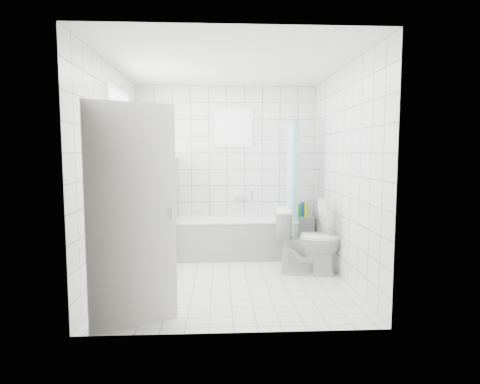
{
  "coord_description": "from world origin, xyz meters",
  "views": [
    {
      "loc": [
        -0.12,
        -4.85,
        1.56
      ],
      "look_at": [
        0.15,
        0.35,
        1.05
      ],
      "focal_mm": 30.0,
      "sensor_mm": 36.0,
      "label": 1
    }
  ],
  "objects": [
    {
      "name": "ledge_bottles",
      "position": [
        1.17,
        1.36,
        0.66
      ],
      "size": [
        0.19,
        0.18,
        0.24
      ],
      "color": "blue",
      "rests_on": "tiled_ledge"
    },
    {
      "name": "sill_bottles",
      "position": [
        -1.3,
        0.28,
        1.03
      ],
      "size": [
        0.18,
        0.84,
        0.32
      ],
      "color": "#38FEFF",
      "rests_on": "window_sill"
    },
    {
      "name": "wall_front",
      "position": [
        0.0,
        -1.5,
        1.3
      ],
      "size": [
        2.8,
        0.02,
        2.6
      ],
      "primitive_type": "cube",
      "color": "white",
      "rests_on": "ground"
    },
    {
      "name": "tiled_ledge",
      "position": [
        1.17,
        1.38,
        0.28
      ],
      "size": [
        0.4,
        0.24,
        0.55
      ],
      "primitive_type": "cube",
      "color": "white",
      "rests_on": "ground"
    },
    {
      "name": "wall_right",
      "position": [
        1.4,
        0.0,
        1.3
      ],
      "size": [
        0.02,
        3.0,
        2.6
      ],
      "primitive_type": "cube",
      "color": "white",
      "rests_on": "ground"
    },
    {
      "name": "window_sill",
      "position": [
        -1.31,
        0.3,
        0.86
      ],
      "size": [
        0.18,
        1.02,
        0.08
      ],
      "primitive_type": "cube",
      "color": "white",
      "rests_on": "wall_left"
    },
    {
      "name": "toilet",
      "position": [
        1.03,
        0.2,
        0.43
      ],
      "size": [
        0.91,
        0.61,
        0.86
      ],
      "primitive_type": "imported",
      "rotation": [
        0.0,
        0.0,
        1.41
      ],
      "color": "white",
      "rests_on": "ground"
    },
    {
      "name": "window_left",
      "position": [
        -1.35,
        0.3,
        1.6
      ],
      "size": [
        0.01,
        0.9,
        1.4
      ],
      "primitive_type": "cube",
      "color": "white",
      "rests_on": "wall_left"
    },
    {
      "name": "door",
      "position": [
        -0.89,
        -1.31,
        1.0
      ],
      "size": [
        0.74,
        0.39,
        2.0
      ],
      "primitive_type": "cube",
      "rotation": [
        0.0,
        0.0,
        -1.12
      ],
      "color": "silver",
      "rests_on": "ground"
    },
    {
      "name": "wall_left",
      "position": [
        -1.4,
        0.0,
        1.3
      ],
      "size": [
        0.02,
        3.0,
        2.6
      ],
      "primitive_type": "cube",
      "color": "white",
      "rests_on": "ground"
    },
    {
      "name": "bathtub",
      "position": [
        0.12,
        1.12,
        0.29
      ],
      "size": [
        1.79,
        0.77,
        0.58
      ],
      "color": "white",
      "rests_on": "ground"
    },
    {
      "name": "window_back",
      "position": [
        0.1,
        1.46,
        1.95
      ],
      "size": [
        0.5,
        0.01,
        0.5
      ],
      "primitive_type": "cube",
      "color": "white",
      "rests_on": "wall_back"
    },
    {
      "name": "partition_wall",
      "position": [
        -0.84,
        1.07,
        0.75
      ],
      "size": [
        0.15,
        0.85,
        1.5
      ],
      "primitive_type": "cube",
      "color": "white",
      "rests_on": "ground"
    },
    {
      "name": "wall_back",
      "position": [
        0.0,
        1.5,
        1.3
      ],
      "size": [
        2.8,
        0.02,
        2.6
      ],
      "primitive_type": "cube",
      "color": "white",
      "rests_on": "ground"
    },
    {
      "name": "tub_faucet",
      "position": [
        0.22,
        1.46,
        0.85
      ],
      "size": [
        0.18,
        0.06,
        0.06
      ],
      "primitive_type": "cube",
      "color": "silver",
      "rests_on": "wall_back"
    },
    {
      "name": "curtain_rod",
      "position": [
        0.95,
        1.1,
        2.0
      ],
      "size": [
        0.02,
        0.8,
        0.02
      ],
      "primitive_type": "cylinder",
      "rotation": [
        1.57,
        0.0,
        0.0
      ],
      "color": "silver",
      "rests_on": "wall_back"
    },
    {
      "name": "ground",
      "position": [
        0.0,
        0.0,
        0.0
      ],
      "size": [
        3.0,
        3.0,
        0.0
      ],
      "primitive_type": "plane",
      "color": "white",
      "rests_on": "ground"
    },
    {
      "name": "shower_curtain",
      "position": [
        0.95,
        0.97,
        1.1
      ],
      "size": [
        0.14,
        0.48,
        1.78
      ],
      "primitive_type": null,
      "color": "#48BFD3",
      "rests_on": "curtain_rod"
    },
    {
      "name": "ceiling",
      "position": [
        0.0,
        0.0,
        2.6
      ],
      "size": [
        3.0,
        3.0,
        0.0
      ],
      "primitive_type": "plane",
      "rotation": [
        3.14,
        0.0,
        0.0
      ],
      "color": "white",
      "rests_on": "ground"
    }
  ]
}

